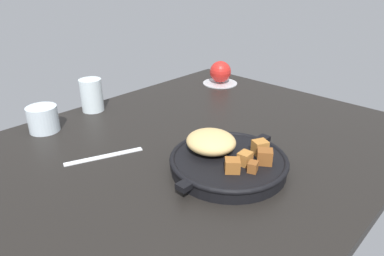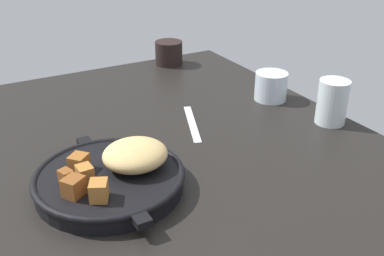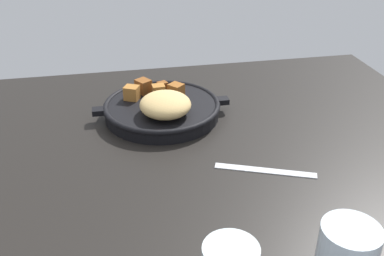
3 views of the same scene
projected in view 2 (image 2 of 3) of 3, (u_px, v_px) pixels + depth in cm
name	position (u px, v px, depth cm)	size (l,w,h in cm)	color
ground_plane	(180.00, 171.00, 84.45)	(119.54, 85.12, 2.40)	black
cast_iron_skillet	(113.00, 175.00, 76.12)	(29.80, 25.45, 7.45)	black
butter_knife	(192.00, 123.00, 99.47)	(18.06, 1.60, 0.36)	silver
water_glass_tall	(333.00, 102.00, 97.94)	(6.57, 6.57, 9.80)	silver
coffee_mug_dark	(169.00, 53.00, 134.85)	(8.06, 8.06, 6.90)	black
water_glass_short	(271.00, 86.00, 110.51)	(7.87, 7.87, 6.84)	silver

